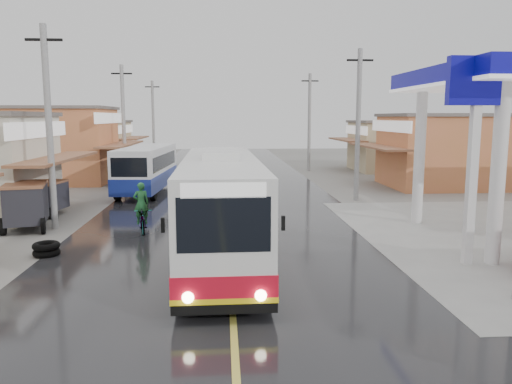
% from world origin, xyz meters
% --- Properties ---
extents(ground, '(120.00, 120.00, 0.00)m').
position_xyz_m(ground, '(0.00, 0.00, 0.00)').
color(ground, slate).
rests_on(ground, ground).
extents(road, '(12.00, 90.00, 0.02)m').
position_xyz_m(road, '(0.00, 15.00, 0.01)').
color(road, black).
rests_on(road, ground).
extents(centre_line, '(0.15, 90.00, 0.01)m').
position_xyz_m(centre_line, '(0.00, 15.00, 0.02)').
color(centre_line, '#D8CC4C').
rests_on(centre_line, road).
extents(shopfronts_left, '(11.00, 44.00, 5.20)m').
position_xyz_m(shopfronts_left, '(-13.00, 18.00, 0.00)').
color(shopfronts_left, tan).
rests_on(shopfronts_left, ground).
extents(utility_poles_left, '(1.60, 50.00, 8.00)m').
position_xyz_m(utility_poles_left, '(-7.00, 16.00, 0.00)').
color(utility_poles_left, gray).
rests_on(utility_poles_left, ground).
extents(utility_poles_right, '(1.60, 36.00, 8.00)m').
position_xyz_m(utility_poles_right, '(7.00, 15.00, 0.00)').
color(utility_poles_right, gray).
rests_on(utility_poles_right, ground).
extents(coach_bus, '(2.65, 11.08, 3.45)m').
position_xyz_m(coach_bus, '(-0.27, 4.40, 1.66)').
color(coach_bus, silver).
rests_on(coach_bus, road).
extents(second_bus, '(2.79, 8.32, 2.71)m').
position_xyz_m(second_bus, '(-4.70, 18.56, 1.46)').
color(second_bus, silver).
rests_on(second_bus, road).
extents(cyclist, '(1.03, 1.95, 2.00)m').
position_xyz_m(cyclist, '(-3.34, 8.00, 0.66)').
color(cyclist, black).
rests_on(cyclist, ground).
extents(tricycle_near, '(2.15, 2.57, 1.89)m').
position_xyz_m(tricycle_near, '(-8.03, 8.82, 1.08)').
color(tricycle_near, '#26262D').
rests_on(tricycle_near, ground).
extents(tricycle_far, '(1.64, 2.23, 1.57)m').
position_xyz_m(tricycle_far, '(-8.23, 11.80, 0.90)').
color(tricycle_far, '#26262D').
rests_on(tricycle_far, ground).
extents(tyre_stack, '(0.87, 0.87, 0.44)m').
position_xyz_m(tyre_stack, '(-5.94, 4.89, 0.22)').
color(tyre_stack, black).
rests_on(tyre_stack, ground).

